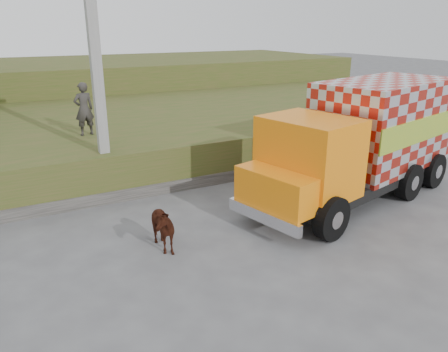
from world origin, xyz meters
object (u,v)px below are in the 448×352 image
utility_pole (96,68)px  pedestrian (84,109)px  cargo_truck (364,140)px  cow (158,227)px

utility_pole → pedestrian: size_ratio=4.26×
cargo_truck → pedestrian: size_ratio=4.50×
cargo_truck → utility_pole: bearing=139.6°
cow → pedestrian: 6.88m
utility_pole → pedestrian: utility_pole is taller
utility_pole → cow: bearing=-86.4°
utility_pole → cow: 5.33m
utility_pole → cargo_truck: bearing=-27.0°
cow → cargo_truck: bearing=0.6°
utility_pole → cargo_truck: size_ratio=0.95×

